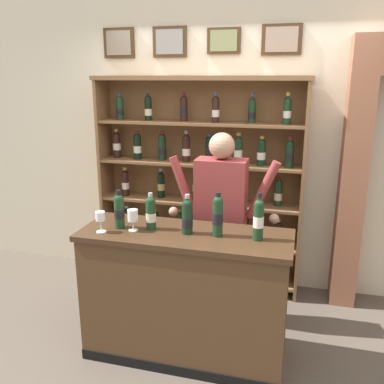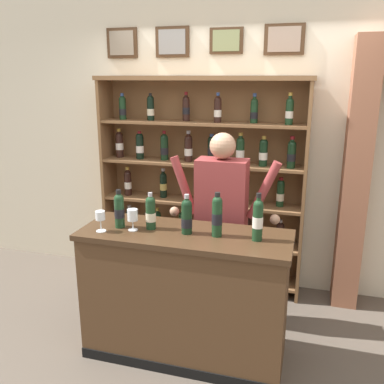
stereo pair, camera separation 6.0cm
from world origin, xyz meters
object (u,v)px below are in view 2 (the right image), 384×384
object	(u,v)px
tasting_bottle_rosso	(187,216)
tasting_bottle_riserva	(119,210)
wine_glass_center	(133,216)
tasting_counter	(185,295)
tasting_bottle_super_tuscan	(258,219)
tasting_bottle_chianti	(151,212)
wine_glass_spare	(100,217)
wine_shelf	(201,178)
tasting_bottle_grappa	(217,215)
shopkeeper	(222,210)

from	to	relation	value
tasting_bottle_rosso	tasting_bottle_riserva	bearing A→B (deg)	-178.07
tasting_bottle_rosso	wine_glass_center	world-z (taller)	tasting_bottle_rosso
tasting_counter	tasting_bottle_super_tuscan	distance (m)	0.82
tasting_bottle_chianti	wine_glass_spare	world-z (taller)	tasting_bottle_chianti
wine_shelf	tasting_bottle_rosso	xyz separation A→B (m)	(0.21, -1.18, 0.02)
tasting_bottle_rosso	tasting_bottle_super_tuscan	xyz separation A→B (m)	(0.49, 0.01, 0.03)
tasting_bottle_super_tuscan	tasting_bottle_chianti	bearing A→B (deg)	179.43
tasting_counter	tasting_bottle_chianti	size ratio (longest dim) A/B	5.56
wine_shelf	tasting_bottle_grappa	bearing A→B (deg)	-70.20
tasting_bottle_chianti	tasting_bottle_grappa	world-z (taller)	tasting_bottle_grappa
tasting_bottle_rosso	tasting_bottle_grappa	xyz separation A→B (m)	(0.21, 0.01, 0.03)
tasting_bottle_riserva	tasting_bottle_chianti	bearing A→B (deg)	8.39
wine_glass_center	tasting_bottle_super_tuscan	bearing A→B (deg)	3.77
tasting_bottle_grappa	wine_glass_spare	distance (m)	0.82
tasting_bottle_chianti	tasting_bottle_rosso	size ratio (longest dim) A/B	0.95
tasting_counter	wine_glass_center	bearing A→B (deg)	-171.50
shopkeeper	tasting_bottle_riserva	xyz separation A→B (m)	(-0.64, -0.55, 0.12)
tasting_counter	shopkeeper	world-z (taller)	shopkeeper
tasting_bottle_chianti	wine_glass_spare	xyz separation A→B (m)	(-0.32, -0.15, -0.02)
wine_glass_center	tasting_bottle_grappa	bearing A→B (deg)	5.22
shopkeeper	tasting_bottle_grappa	bearing A→B (deg)	-81.25
tasting_counter	tasting_bottle_riserva	world-z (taller)	tasting_bottle_riserva
wine_glass_spare	shopkeeper	bearing A→B (deg)	42.64
wine_glass_center	tasting_bottle_riserva	bearing A→B (deg)	164.82
tasting_counter	tasting_bottle_rosso	bearing A→B (deg)	-20.38
tasting_bottle_riserva	wine_glass_spare	world-z (taller)	tasting_bottle_riserva
tasting_counter	tasting_bottle_grappa	world-z (taller)	tasting_bottle_grappa
tasting_counter	tasting_bottle_chianti	distance (m)	0.67
tasting_counter	wine_glass_spare	distance (m)	0.85
tasting_bottle_rosso	wine_glass_center	distance (m)	0.39
tasting_bottle_rosso	tasting_bottle_grappa	size ratio (longest dim) A/B	0.91
tasting_bottle_grappa	wine_glass_spare	world-z (taller)	tasting_bottle_grappa
tasting_bottle_riserva	wine_glass_spare	size ratio (longest dim) A/B	1.87
wine_glass_spare	tasting_counter	bearing A→B (deg)	13.65
tasting_bottle_chianti	tasting_bottle_super_tuscan	world-z (taller)	tasting_bottle_super_tuscan
tasting_bottle_riserva	tasting_bottle_rosso	bearing A→B (deg)	1.93
wine_shelf	tasting_bottle_super_tuscan	bearing A→B (deg)	-59.11
shopkeeper	tasting_bottle_rosso	bearing A→B (deg)	-103.84
wine_glass_center	tasting_bottle_rosso	bearing A→B (deg)	7.15
wine_shelf	shopkeeper	world-z (taller)	wine_shelf
tasting_bottle_super_tuscan	tasting_bottle_grappa	bearing A→B (deg)	-179.40
tasting_bottle_rosso	wine_glass_spare	world-z (taller)	tasting_bottle_rosso
shopkeeper	tasting_bottle_chianti	world-z (taller)	shopkeeper
tasting_bottle_riserva	wine_shelf	bearing A→B (deg)	76.01
tasting_bottle_super_tuscan	wine_glass_spare	xyz separation A→B (m)	(-1.09, -0.14, -0.04)
tasting_counter	wine_glass_spare	world-z (taller)	wine_glass_spare
tasting_counter	shopkeeper	size ratio (longest dim) A/B	0.92
wine_shelf	wine_glass_spare	world-z (taller)	wine_shelf
tasting_counter	tasting_bottle_riserva	size ratio (longest dim) A/B	5.31
tasting_bottle_super_tuscan	wine_glass_center	world-z (taller)	tasting_bottle_super_tuscan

